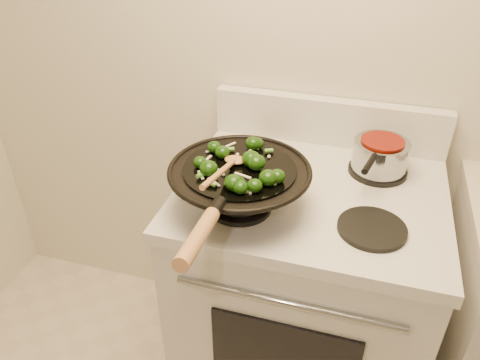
% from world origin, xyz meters
% --- Properties ---
extents(stove, '(0.78, 0.67, 1.08)m').
position_xyz_m(stove, '(-0.30, 1.17, 0.47)').
color(stove, silver).
rests_on(stove, ground).
extents(wok, '(0.39, 0.64, 0.19)m').
position_xyz_m(wok, '(-0.48, 1.02, 1.00)').
color(wok, black).
rests_on(wok, stove).
extents(stirfry, '(0.25, 0.26, 0.04)m').
position_xyz_m(stirfry, '(-0.47, 1.01, 1.07)').
color(stirfry, '#123308').
rests_on(stirfry, wok).
extents(wooden_spoon, '(0.06, 0.26, 0.08)m').
position_xyz_m(wooden_spoon, '(-0.50, 0.97, 1.08)').
color(wooden_spoon, '#AC7343').
rests_on(wooden_spoon, wok).
extents(saucepan, '(0.17, 0.27, 0.10)m').
position_xyz_m(saucepan, '(-0.12, 1.32, 0.98)').
color(saucepan, gray).
rests_on(saucepan, stove).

